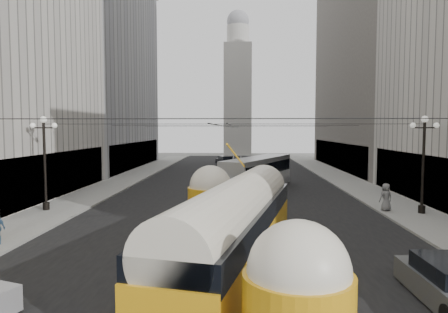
{
  "coord_description": "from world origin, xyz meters",
  "views": [
    {
      "loc": [
        0.69,
        -8.42,
        5.69
      ],
      "look_at": [
        -0.22,
        13.38,
        4.16
      ],
      "focal_mm": 32.0,
      "sensor_mm": 36.0,
      "label": 1
    }
  ],
  "objects": [
    {
      "name": "streetcar",
      "position": [
        0.5,
        7.48,
        1.78
      ],
      "size": [
        5.71,
        16.24,
        3.64
      ],
      "color": "orange",
      "rests_on": "ground"
    },
    {
      "name": "sedan_white_far",
      "position": [
        2.51,
        46.62,
        0.57
      ],
      "size": [
        3.01,
        4.35,
        1.27
      ],
      "color": "white",
      "rests_on": "ground"
    },
    {
      "name": "distant_tower",
      "position": [
        0.0,
        80.0,
        14.97
      ],
      "size": [
        6.0,
        6.0,
        31.36
      ],
      "color": "#B2AFA8",
      "rests_on": "ground"
    },
    {
      "name": "catenary",
      "position": [
        0.12,
        31.49,
        5.88
      ],
      "size": [
        25.0,
        72.0,
        0.23
      ],
      "color": "black",
      "rests_on": "ground"
    },
    {
      "name": "lamppost_left_mid",
      "position": [
        -12.6,
        18.0,
        3.74
      ],
      "size": [
        1.86,
        0.44,
        6.37
      ],
      "color": "black",
      "rests_on": "sidewalk_left"
    },
    {
      "name": "building_left_far",
      "position": [
        -19.99,
        48.0,
        14.31
      ],
      "size": [
        12.6,
        28.6,
        28.6
      ],
      "color": "#999999",
      "rests_on": "ground"
    },
    {
      "name": "road",
      "position": [
        0.0,
        32.5,
        0.0
      ],
      "size": [
        20.0,
        85.0,
        0.02
      ],
      "primitive_type": "cube",
      "color": "black",
      "rests_on": "ground"
    },
    {
      "name": "rail_left",
      "position": [
        -0.75,
        32.5,
        0.0
      ],
      "size": [
        0.12,
        85.0,
        0.04
      ],
      "primitive_type": "cube",
      "color": "gray",
      "rests_on": "ground"
    },
    {
      "name": "pedestrian_sidewalk_right",
      "position": [
        10.5,
        18.65,
        1.08
      ],
      "size": [
        1.03,
        0.8,
        1.86
      ],
      "primitive_type": "imported",
      "rotation": [
        0.0,
        0.0,
        3.44
      ],
      "color": "slate",
      "rests_on": "sidewalk_right"
    },
    {
      "name": "building_right_far",
      "position": [
        20.0,
        48.0,
        16.31
      ],
      "size": [
        12.6,
        32.6,
        32.6
      ],
      "color": "#514C47",
      "rests_on": "ground"
    },
    {
      "name": "city_bus",
      "position": [
        2.33,
        28.84,
        1.64
      ],
      "size": [
        7.11,
        12.24,
        3.0
      ],
      "color": "#B3B5B9",
      "rests_on": "ground"
    },
    {
      "name": "rail_right",
      "position": [
        0.75,
        32.5,
        0.0
      ],
      "size": [
        0.12,
        85.0,
        0.04
      ],
      "primitive_type": "cube",
      "color": "gray",
      "rests_on": "ground"
    },
    {
      "name": "lamppost_right_mid",
      "position": [
        12.6,
        18.0,
        3.74
      ],
      "size": [
        1.86,
        0.44,
        6.37
      ],
      "color": "black",
      "rests_on": "sidewalk_right"
    },
    {
      "name": "sidewalk_right",
      "position": [
        12.0,
        36.0,
        0.07
      ],
      "size": [
        4.0,
        72.0,
        0.15
      ],
      "primitive_type": "cube",
      "color": "gray",
      "rests_on": "ground"
    },
    {
      "name": "sidewalk_left",
      "position": [
        -12.0,
        36.0,
        0.07
      ],
      "size": [
        4.0,
        72.0,
        0.15
      ],
      "primitive_type": "cube",
      "color": "gray",
      "rests_on": "ground"
    },
    {
      "name": "sedan_dark_far",
      "position": [
        -1.78,
        54.52,
        0.62
      ],
      "size": [
        3.32,
        4.69,
        1.37
      ],
      "color": "black",
      "rests_on": "ground"
    }
  ]
}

